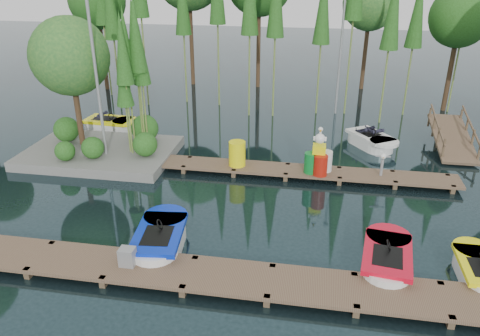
% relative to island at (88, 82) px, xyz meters
% --- Properties ---
extents(ground_plane, '(90.00, 90.00, 0.00)m').
position_rel_island_xyz_m(ground_plane, '(6.30, -3.29, -3.18)').
color(ground_plane, '#1C2F34').
extents(near_dock, '(18.00, 1.50, 0.50)m').
position_rel_island_xyz_m(near_dock, '(6.30, -7.79, -2.95)').
color(near_dock, brown).
rests_on(near_dock, ground).
extents(far_dock, '(15.00, 1.20, 0.50)m').
position_rel_island_xyz_m(far_dock, '(7.30, -0.79, -2.95)').
color(far_dock, brown).
rests_on(far_dock, ground).
extents(island, '(6.20, 4.20, 6.75)m').
position_rel_island_xyz_m(island, '(0.00, 0.00, 0.00)').
color(island, slate).
rests_on(island, ground).
extents(lamp_island, '(0.30, 0.30, 7.25)m').
position_rel_island_xyz_m(lamp_island, '(0.80, -0.79, 1.08)').
color(lamp_island, gray).
rests_on(lamp_island, ground).
extents(lamp_rear, '(0.30, 0.30, 7.25)m').
position_rel_island_xyz_m(lamp_rear, '(10.30, 7.71, 1.08)').
color(lamp_rear, gray).
rests_on(lamp_rear, ground).
extents(ramp, '(1.50, 3.94, 1.49)m').
position_rel_island_xyz_m(ramp, '(15.30, 3.21, -2.60)').
color(ramp, brown).
rests_on(ramp, ground).
extents(boat_blue, '(1.66, 3.09, 1.00)m').
position_rel_island_xyz_m(boat_blue, '(5.06, -6.48, -2.90)').
color(boat_blue, white).
rests_on(boat_blue, ground).
extents(boat_red, '(1.63, 2.95, 0.94)m').
position_rel_island_xyz_m(boat_red, '(11.50, -6.36, -2.91)').
color(boat_red, white).
rests_on(boat_red, ground).
extents(boat_yellow_near, '(1.09, 2.40, 0.81)m').
position_rel_island_xyz_m(boat_yellow_near, '(13.89, -6.38, -2.95)').
color(boat_yellow_near, white).
rests_on(boat_yellow_near, ground).
extents(boat_yellow_far, '(2.93, 1.49, 1.42)m').
position_rel_island_xyz_m(boat_yellow_far, '(-0.75, 3.01, -2.88)').
color(boat_yellow_far, white).
rests_on(boat_yellow_far, ground).
extents(boat_white_far, '(2.58, 2.99, 1.31)m').
position_rel_island_xyz_m(boat_white_far, '(11.82, 2.96, -2.89)').
color(boat_white_far, white).
rests_on(boat_white_far, ground).
extents(utility_cabinet, '(0.41, 0.35, 0.51)m').
position_rel_island_xyz_m(utility_cabinet, '(4.61, -7.79, -2.63)').
color(utility_cabinet, gray).
rests_on(utility_cabinet, near_dock).
extents(yellow_barrel, '(0.66, 0.66, 0.99)m').
position_rel_island_xyz_m(yellow_barrel, '(6.34, -0.79, -2.39)').
color(yellow_barrel, '#FBF20D').
rests_on(yellow_barrel, far_dock).
extents(drum_cluster, '(1.06, 0.97, 1.83)m').
position_rel_island_xyz_m(drum_cluster, '(9.53, -0.94, -2.35)').
color(drum_cluster, '#0C7428').
rests_on(drum_cluster, far_dock).
extents(seagull_post, '(0.56, 0.30, 0.89)m').
position_rel_island_xyz_m(seagull_post, '(11.88, -0.79, -2.28)').
color(seagull_post, gray).
rests_on(seagull_post, far_dock).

